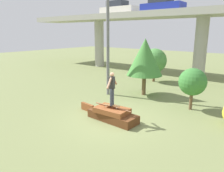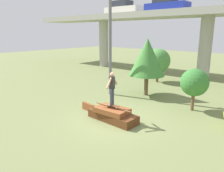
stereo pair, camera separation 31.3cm
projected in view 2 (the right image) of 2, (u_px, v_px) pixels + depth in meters
The scene contains 12 objects.
ground_plane at pixel (113, 120), 10.59m from camera, with size 80.00×80.00×0.00m, color olive.
scrap_pile at pixel (113, 115), 10.52m from camera, with size 2.54×1.08×0.70m.
scrap_plank_loose at pixel (88, 107), 11.83m from camera, with size 0.94×0.23×0.40m.
skateboard at pixel (112, 105), 10.35m from camera, with size 0.82×0.39×0.09m.
skater at pixel (112, 87), 10.13m from camera, with size 0.34×1.03×1.59m.
highway_overpass at pixel (208, 18), 18.50m from camera, with size 44.00×4.04×6.09m.
car_on_overpass_left at pixel (123, 9), 24.49m from camera, with size 4.42×1.63×1.45m.
car_on_overpass_mid at pixel (166, 4), 20.06m from camera, with size 3.92×1.71×1.36m.
utility_pole at pixel (110, 35), 14.06m from camera, with size 1.30×0.20×7.66m.
tree_behind_left at pixel (158, 61), 18.34m from camera, with size 2.05×2.05×2.83m.
tree_behind_right at pixel (194, 83), 11.58m from camera, with size 1.48×1.48×2.30m.
tree_mid_back at pixel (147, 57), 14.24m from camera, with size 2.37×2.37×3.78m.
Camera 2 is at (6.41, -7.52, 4.16)m, focal length 35.00 mm.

